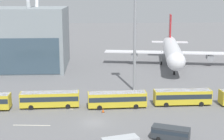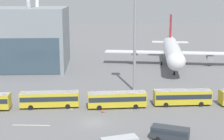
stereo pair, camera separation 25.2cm
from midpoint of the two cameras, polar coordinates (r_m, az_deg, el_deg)
The scene contains 10 objects.
ground_plane at distance 62.81m, azimuth -2.97°, elevation -8.70°, with size 440.00×440.00×0.00m, color slate.
airliner_at_gate_far at distance 112.74m, azimuth 10.05°, elevation 3.26°, with size 43.87×42.51×15.56m.
shuttle_bus_1 at distance 71.31m, azimuth -10.23°, elevation -4.67°, with size 11.96×3.13×3.23m.
shuttle_bus_2 at distance 70.07m, azimuth 0.93°, elevation -4.77°, with size 11.99×3.26×3.23m.
shuttle_bus_3 at distance 73.18m, azimuth 11.69°, elevation -4.28°, with size 11.92×2.93×3.23m.
service_van_foreground at distance 55.95m, azimuth 9.76°, elevation -10.20°, with size 6.29×4.35×2.15m.
floodlight_mast at distance 79.99m, azimuth 3.94°, elevation 7.52°, with size 2.37×2.37×26.61m.
lane_stripe_0 at distance 63.12m, azimuth -13.17°, elevation -8.92°, with size 6.73×0.25×0.01m, color silver.
lane_stripe_2 at distance 71.29m, azimuth -9.27°, elevation -6.24°, with size 7.42×0.25×0.01m, color silver.
traffic_cone_1 at distance 67.79m, azimuth -1.44°, elevation -6.75°, with size 0.61×0.61×0.74m.
Camera 2 is at (0.37, -58.58, 22.67)m, focal length 55.00 mm.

